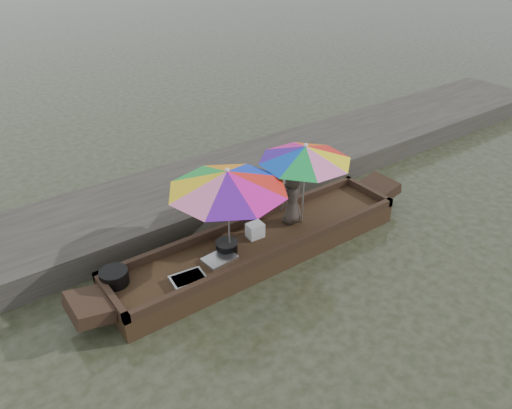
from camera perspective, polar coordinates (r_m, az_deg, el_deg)
water at (r=8.85m, az=0.38°, el=-5.84°), size 80.00×80.00×0.00m
dock at (r=10.28m, az=-6.88°, el=1.25°), size 22.00×2.20×0.50m
boat_hull at (r=8.75m, az=0.39°, el=-4.92°), size 5.46×1.20×0.35m
cooking_pot at (r=7.93m, az=-15.90°, el=-7.99°), size 0.44×0.44×0.23m
tray_crayfish at (r=7.77m, az=-7.76°, el=-8.51°), size 0.56×0.42×0.09m
tray_scallop at (r=8.16m, az=-4.19°, el=-6.22°), size 0.56×0.41×0.06m
charcoal_grill at (r=8.33m, az=-3.36°, el=-4.87°), size 0.36×0.36×0.17m
supply_bag at (r=8.64m, az=-0.11°, el=-2.97°), size 0.29×0.24×0.26m
vendor at (r=8.89m, az=4.15°, el=0.74°), size 0.54×0.41×0.99m
umbrella_bow at (r=7.93m, az=-3.16°, el=-0.85°), size 2.17×2.17×1.55m
umbrella_stern at (r=8.76m, az=5.47°, el=2.31°), size 2.05×2.05×1.55m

